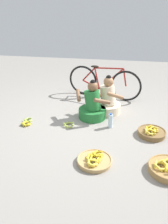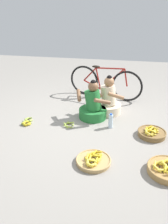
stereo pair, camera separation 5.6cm
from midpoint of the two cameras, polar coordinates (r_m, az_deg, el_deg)
The scene contains 10 objects.
ground_plane at distance 4.24m, azimuth 0.89°, elevation -3.08°, with size 10.00×10.00×0.00m, color gray.
vendor_woman_front at distance 4.38m, azimuth 2.52°, elevation 1.42°, with size 0.70×0.55×0.76m.
vendor_woman_behind at distance 4.61m, azimuth 6.26°, elevation 2.65°, with size 0.68×0.52×0.77m.
bicycle_leaning at distance 5.30m, azimuth 5.37°, elevation 7.20°, with size 1.67×0.44×0.73m.
banana_basket_front_left at distance 3.30m, azimuth 2.80°, elevation -11.73°, with size 0.49×0.49×0.13m.
banana_basket_near_bicycle at distance 3.33m, azimuth 20.27°, elevation -12.99°, with size 0.54×0.54×0.16m.
banana_basket_back_right at distance 4.04m, azimuth 16.59°, elevation -4.93°, with size 0.46×0.46×0.16m.
loose_bananas_back_left at distance 4.38m, azimuth -13.38°, elevation -2.45°, with size 0.20×0.31×0.09m.
loose_bananas_back_center at distance 4.19m, azimuth -3.34°, elevation -3.10°, with size 0.20×0.22×0.09m.
water_bottle at distance 4.12m, azimuth 6.93°, elevation -2.20°, with size 0.08×0.08×0.27m.
Camera 2 is at (0.65, -3.64, 2.07)m, focal length 37.43 mm.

